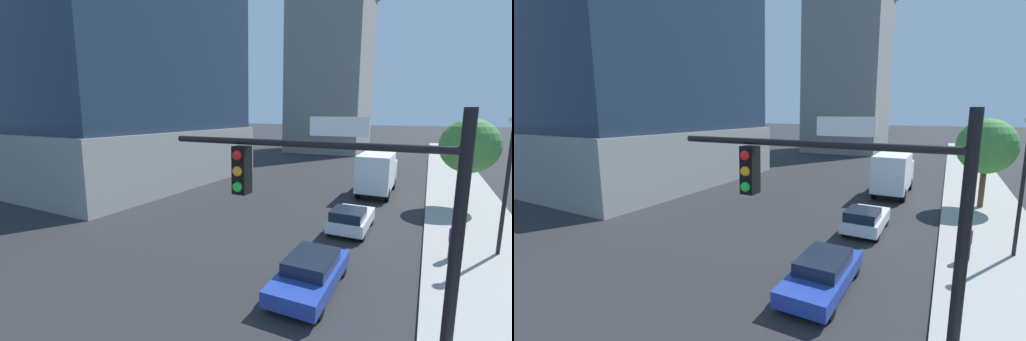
# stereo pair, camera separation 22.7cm
# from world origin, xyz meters

# --- Properties ---
(sidewalk) EXTENTS (4.90, 120.00, 0.15)m
(sidewalk) POSITION_xyz_m (8.43, 20.00, 0.07)
(sidewalk) COLOR #9E9B93
(sidewalk) RESTS_ON ground
(construction_building) EXTENTS (12.95, 21.20, 36.94)m
(construction_building) POSITION_xyz_m (-10.07, 55.79, 15.91)
(construction_building) COLOR gray
(construction_building) RESTS_ON ground
(traffic_light_pole) EXTENTS (5.91, 0.48, 6.42)m
(traffic_light_pole) POSITION_xyz_m (4.54, 3.87, 4.52)
(traffic_light_pole) COLOR black
(traffic_light_pole) RESTS_ON sidewalk
(street_lamp) EXTENTS (0.44, 0.44, 6.29)m
(street_lamp) POSITION_xyz_m (9.03, 15.48, 4.22)
(street_lamp) COLOR black
(street_lamp) RESTS_ON sidewalk
(street_tree) EXTENTS (3.68, 3.68, 6.03)m
(street_tree) POSITION_xyz_m (8.28, 24.05, 4.32)
(street_tree) COLOR brown
(street_tree) RESTS_ON sidewalk
(car_white) EXTENTS (1.93, 4.06, 1.45)m
(car_white) POSITION_xyz_m (2.33, 15.78, 0.73)
(car_white) COLOR silver
(car_white) RESTS_ON ground
(car_blue) EXTENTS (1.88, 4.66, 1.32)m
(car_blue) POSITION_xyz_m (2.33, 8.80, 0.68)
(car_blue) COLOR #233D9E
(car_blue) RESTS_ON ground
(box_truck) EXTENTS (2.40, 6.77, 3.39)m
(box_truck) POSITION_xyz_m (2.33, 25.44, 1.86)
(box_truck) COLOR silver
(box_truck) RESTS_ON ground
(pedestrian_purple_shirt) EXTENTS (0.34, 0.34, 1.59)m
(pedestrian_purple_shirt) POSITION_xyz_m (7.11, 13.90, 0.96)
(pedestrian_purple_shirt) COLOR #38334C
(pedestrian_purple_shirt) RESTS_ON sidewalk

